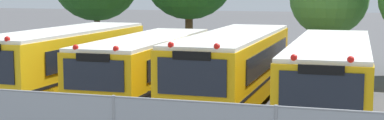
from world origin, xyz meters
TOP-DOWN VIEW (x-y plane):
  - ground_plane at (0.00, 0.00)m, footprint 160.00×160.00m
  - school_bus_0 at (-4.96, -0.23)m, footprint 2.67×9.57m
  - school_bus_1 at (-1.66, -0.14)m, footprint 2.56×9.27m
  - school_bus_2 at (1.56, 0.06)m, footprint 2.55×10.22m
  - school_bus_3 at (4.91, 0.08)m, footprint 2.69×10.94m

SIDE VIEW (x-z plane):
  - ground_plane at x=0.00m, z-range 0.00..0.00m
  - school_bus_1 at x=-1.66m, z-range 0.07..2.60m
  - school_bus_3 at x=4.91m, z-range 0.07..2.61m
  - school_bus_2 at x=1.56m, z-range 0.07..2.80m
  - school_bus_0 at x=-4.96m, z-range 0.07..2.81m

